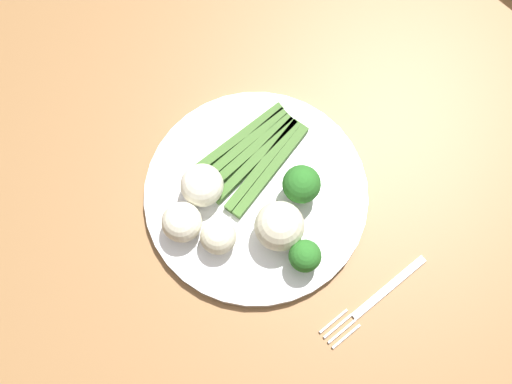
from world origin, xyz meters
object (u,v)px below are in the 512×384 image
at_px(dining_table, 229,174).
at_px(cauliflower_front, 182,222).
at_px(cauliflower_left, 218,236).
at_px(cauliflower_back, 279,226).
at_px(broccoli_right, 301,184).
at_px(broccoli_back_right, 305,256).
at_px(cauliflower_edge, 202,185).
at_px(plate, 256,195).
at_px(asparagus_bundle, 253,156).
at_px(fork, 374,300).

height_order(dining_table, cauliflower_front, cauliflower_front).
height_order(cauliflower_left, cauliflower_back, cauliflower_back).
relative_size(broccoli_right, cauliflower_left, 1.31).
xyz_separation_m(broccoli_back_right, cauliflower_front, (0.13, 0.09, -0.00)).
bearing_deg(cauliflower_edge, broccoli_back_right, -165.57).
bearing_deg(broccoli_right, dining_table, 15.76).
xyz_separation_m(plate, cauliflower_left, (-0.02, 0.08, 0.03)).
height_order(cauliflower_front, cauliflower_back, cauliflower_back).
height_order(dining_table, plate, plate).
bearing_deg(asparagus_bundle, plate, 48.86).
bearing_deg(broccoli_back_right, cauliflower_edge, 14.43).
relative_size(broccoli_right, cauliflower_edge, 1.09).
height_order(plate, cauliflower_edge, cauliflower_edge).
height_order(dining_table, cauliflower_back, cauliflower_back).
height_order(plate, asparagus_bundle, asparagus_bundle).
distance_m(cauliflower_back, cauliflower_edge, 0.11).
bearing_deg(plate, broccoli_back_right, 173.62).
distance_m(cauliflower_edge, fork, 0.26).
bearing_deg(broccoli_right, cauliflower_front, 67.30).
xyz_separation_m(broccoli_back_right, cauliflower_edge, (0.15, 0.04, -0.00)).
xyz_separation_m(dining_table, plate, (-0.08, 0.01, 0.11)).
height_order(broccoli_back_right, fork, broccoli_back_right).
height_order(plate, broccoli_back_right, broccoli_back_right).
xyz_separation_m(cauliflower_front, fork, (-0.22, -0.13, -0.04)).
height_order(asparagus_bundle, fork, asparagus_bundle).
bearing_deg(dining_table, cauliflower_front, 115.28).
relative_size(broccoli_right, broccoli_back_right, 1.21).
distance_m(cauliflower_front, cauliflower_left, 0.05).
relative_size(asparagus_bundle, cauliflower_edge, 2.91).
bearing_deg(cauliflower_left, fork, -150.58).
bearing_deg(broccoli_back_right, asparagus_bundle, -15.44).
relative_size(plate, fork, 1.77).
bearing_deg(plate, cauliflower_back, 168.74).
xyz_separation_m(dining_table, asparagus_bundle, (-0.04, -0.02, 0.12)).
height_order(cauliflower_left, fork, cauliflower_left).
bearing_deg(cauliflower_edge, cauliflower_back, -159.24).
bearing_deg(broccoli_right, cauliflower_left, 81.72).
bearing_deg(cauliflower_back, plate, -11.26).
distance_m(cauliflower_left, cauliflower_back, 0.08).
bearing_deg(fork, cauliflower_front, -59.37).
xyz_separation_m(asparagus_bundle, broccoli_right, (-0.08, -0.02, 0.03)).
bearing_deg(cauliflower_left, broccoli_back_right, -143.75).
bearing_deg(fork, cauliflower_back, -73.89).
xyz_separation_m(cauliflower_left, cauliflower_edge, (0.06, -0.03, 0.00)).
height_order(broccoli_back_right, cauliflower_edge, cauliflower_edge).
bearing_deg(cauliflower_left, cauliflower_front, 28.83).
distance_m(dining_table, asparagus_bundle, 0.13).
bearing_deg(cauliflower_edge, cauliflower_front, 113.19).
distance_m(dining_table, cauliflower_front, 0.19).
height_order(cauliflower_front, cauliflower_left, cauliflower_front).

